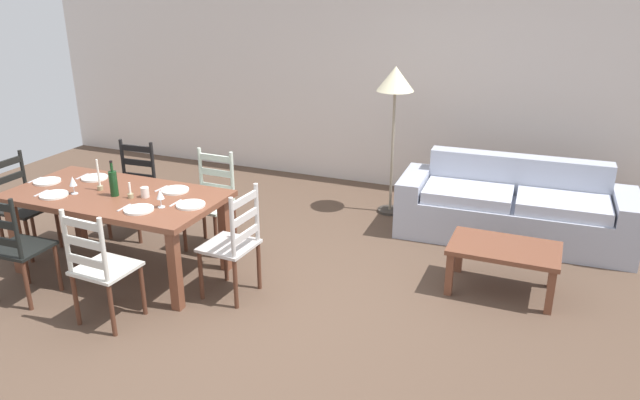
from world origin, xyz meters
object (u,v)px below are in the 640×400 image
at_px(dining_chair_head_east, 234,243).
at_px(couch, 513,210).
at_px(dining_chair_far_left, 134,189).
at_px(dining_chair_near_right, 100,268).
at_px(dining_chair_far_right, 211,201).
at_px(dining_chair_head_west, 22,205).
at_px(wine_bottle, 113,183).
at_px(standing_lamp, 395,88).
at_px(dining_table, 116,203).
at_px(coffee_table, 504,253).
at_px(dining_chair_near_left, 15,247).
at_px(wine_glass_near_right, 160,195).
at_px(coffee_cup_primary, 145,192).
at_px(wine_glass_near_left, 73,182).

xyz_separation_m(dining_chair_head_east, couch, (2.01, 2.14, -0.19)).
bearing_deg(dining_chair_far_left, dining_chair_near_right, -59.32).
relative_size(dining_chair_near_right, dining_chair_far_right, 1.00).
height_order(dining_chair_near_right, dining_chair_head_west, same).
relative_size(wine_bottle, couch, 0.14).
distance_m(dining_chair_far_left, standing_lamp, 2.92).
xyz_separation_m(dining_table, coffee_table, (3.23, 0.92, -0.31)).
bearing_deg(standing_lamp, dining_table, -128.42).
xyz_separation_m(dining_chair_near_left, dining_chair_near_right, (0.89, -0.02, 0.00)).
xyz_separation_m(wine_bottle, wine_glass_near_right, (0.54, -0.08, -0.01)).
height_order(dining_chair_far_left, dining_chair_far_right, same).
bearing_deg(dining_chair_far_left, couch, 20.91).
bearing_deg(wine_bottle, dining_table, 128.17).
bearing_deg(dining_chair_near_right, couch, 46.76).
bearing_deg(dining_chair_near_right, coffee_cup_primary, 101.35).
distance_m(dining_chair_head_west, wine_bottle, 1.24).
bearing_deg(dining_chair_far_left, dining_chair_head_east, -25.03).
distance_m(dining_table, dining_chair_near_left, 0.88).
relative_size(dining_chair_head_east, wine_bottle, 3.04).
relative_size(dining_chair_far_left, dining_chair_head_west, 1.00).
distance_m(dining_chair_head_east, wine_bottle, 1.21).
relative_size(dining_table, standing_lamp, 1.16).
relative_size(dining_chair_near_left, dining_chair_far_right, 1.00).
bearing_deg(wine_bottle, dining_chair_head_east, 2.17).
distance_m(coffee_cup_primary, coffee_table, 3.09).
height_order(dining_chair_far_right, coffee_cup_primary, dining_chair_far_right).
xyz_separation_m(dining_chair_far_right, coffee_table, (2.76, 0.15, -0.12)).
bearing_deg(dining_chair_near_left, couch, 38.49).
distance_m(wine_bottle, couch, 3.88).
xyz_separation_m(dining_chair_near_right, dining_chair_head_east, (0.72, 0.76, 0.00)).
bearing_deg(dining_chair_near_right, wine_glass_near_left, 141.60).
distance_m(dining_chair_far_right, dining_chair_head_east, 1.05).
height_order(dining_chair_far_right, standing_lamp, standing_lamp).
distance_m(dining_chair_near_left, wine_glass_near_right, 1.24).
height_order(dining_chair_near_right, dining_chair_head_east, same).
relative_size(dining_chair_near_right, coffee_cup_primary, 10.67).
xyz_separation_m(wine_bottle, standing_lamp, (1.81, 2.37, 0.54)).
distance_m(dining_chair_far_left, wine_glass_near_left, 0.98).
bearing_deg(wine_glass_near_left, coffee_cup_primary, 15.09).
xyz_separation_m(dining_chair_far_left, wine_glass_near_right, (1.01, -0.87, 0.38)).
height_order(dining_table, standing_lamp, standing_lamp).
height_order(dining_table, wine_bottle, wine_bottle).
bearing_deg(dining_table, wine_glass_near_right, -12.00).
distance_m(dining_chair_near_right, coffee_cup_primary, 0.86).
xyz_separation_m(dining_chair_head_west, dining_chair_head_east, (2.31, 0.02, 0.00)).
distance_m(dining_table, coffee_cup_primary, 0.33).
distance_m(dining_chair_head_west, wine_glass_near_left, 0.91).
bearing_deg(coffee_table, wine_glass_near_right, -158.52).
height_order(wine_glass_near_right, coffee_table, wine_glass_near_right).
xyz_separation_m(dining_chair_far_right, standing_lamp, (1.37, 1.55, 0.93)).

